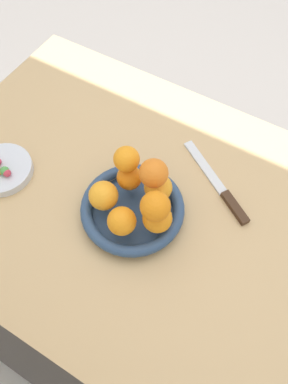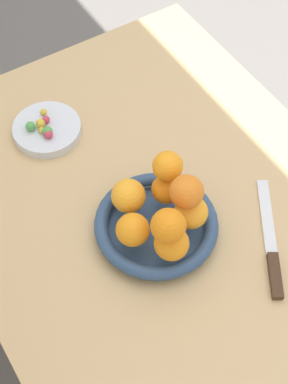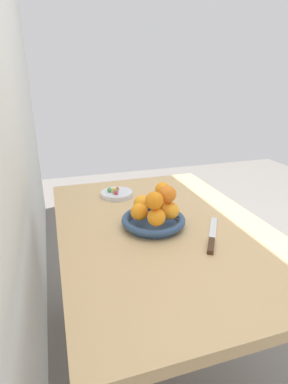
% 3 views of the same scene
% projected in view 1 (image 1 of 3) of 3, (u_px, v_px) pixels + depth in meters
% --- Properties ---
extents(ground_plane, '(6.00, 6.00, 0.00)m').
position_uv_depth(ground_plane, '(142.00, 291.00, 1.51)').
color(ground_plane, slate).
extents(dining_table, '(1.10, 0.76, 0.74)m').
position_uv_depth(dining_table, '(141.00, 218.00, 0.95)').
color(dining_table, tan).
rests_on(dining_table, ground_plane).
extents(fruit_bowl, '(0.23, 0.23, 0.04)m').
position_uv_depth(fruit_bowl, '(134.00, 210.00, 0.84)').
color(fruit_bowl, navy).
rests_on(fruit_bowl, dining_table).
extents(candy_dish, '(0.15, 0.15, 0.02)m').
position_uv_depth(candy_dish, '(2.00, 170.00, 0.91)').
color(candy_dish, silver).
rests_on(candy_dish, dining_table).
extents(orange_0, '(0.06, 0.06, 0.06)m').
position_uv_depth(orange_0, '(157.00, 218.00, 0.77)').
color(orange_0, orange).
rests_on(orange_0, fruit_bowl).
extents(orange_1, '(0.06, 0.06, 0.06)m').
position_uv_depth(orange_1, '(158.00, 187.00, 0.81)').
color(orange_1, orange).
rests_on(orange_1, fruit_bowl).
extents(orange_2, '(0.06, 0.06, 0.06)m').
position_uv_depth(orange_2, '(129.00, 178.00, 0.83)').
color(orange_2, orange).
rests_on(orange_2, fruit_bowl).
extents(orange_3, '(0.06, 0.06, 0.06)m').
position_uv_depth(orange_3, '(103.00, 196.00, 0.80)').
color(orange_3, orange).
rests_on(orange_3, fruit_bowl).
extents(orange_4, '(0.06, 0.06, 0.06)m').
position_uv_depth(orange_4, '(122.00, 221.00, 0.77)').
color(orange_4, orange).
rests_on(orange_4, fruit_bowl).
extents(orange_5, '(0.06, 0.06, 0.06)m').
position_uv_depth(orange_5, '(127.00, 159.00, 0.78)').
color(orange_5, orange).
rests_on(orange_5, orange_2).
extents(orange_6, '(0.06, 0.06, 0.06)m').
position_uv_depth(orange_6, '(154.00, 173.00, 0.76)').
color(orange_6, orange).
rests_on(orange_6, orange_1).
extents(orange_7, '(0.06, 0.06, 0.06)m').
position_uv_depth(orange_7, '(155.00, 206.00, 0.72)').
color(orange_7, orange).
rests_on(orange_7, orange_0).
extents(candy_ball_0, '(0.01, 0.01, 0.01)m').
position_uv_depth(candy_ball_0, '(2.00, 171.00, 0.88)').
color(candy_ball_0, '#472819').
rests_on(candy_ball_0, candy_dish).
extents(candy_ball_1, '(0.02, 0.02, 0.02)m').
position_uv_depth(candy_ball_1, '(5.00, 171.00, 0.88)').
color(candy_ball_1, '#4C9947').
rests_on(candy_ball_1, candy_dish).
extents(candy_ball_3, '(0.02, 0.02, 0.02)m').
position_uv_depth(candy_ball_3, '(7.00, 173.00, 0.88)').
color(candy_ball_3, '#C6384C').
rests_on(candy_ball_3, candy_dish).
extents(knife, '(0.23, 0.16, 0.01)m').
position_uv_depth(knife, '(220.00, 188.00, 0.89)').
color(knife, '#3F2819').
rests_on(knife, dining_table).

